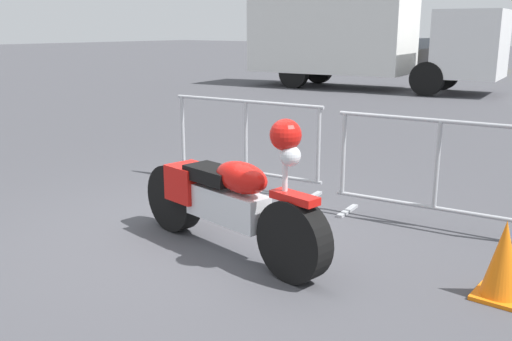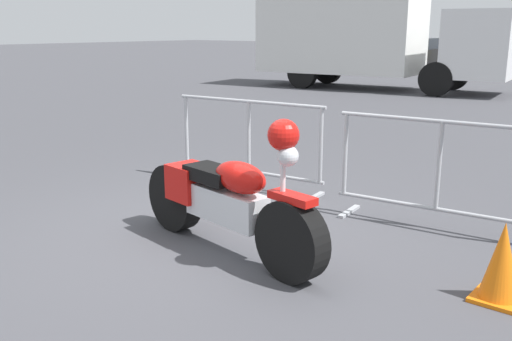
% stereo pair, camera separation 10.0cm
% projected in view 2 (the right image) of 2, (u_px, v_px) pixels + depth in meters
% --- Properties ---
extents(ground_plane, '(120.00, 120.00, 0.00)m').
position_uv_depth(ground_plane, '(196.00, 239.00, 5.27)').
color(ground_plane, '#424247').
extents(motorcycle, '(2.20, 0.52, 1.25)m').
position_uv_depth(motorcycle, '(226.00, 199.00, 4.86)').
color(motorcycle, black).
rests_on(motorcycle, ground).
extents(crowd_barrier_near, '(2.01, 0.64, 1.07)m').
position_uv_depth(crowd_barrier_near, '(249.00, 143.00, 6.84)').
color(crowd_barrier_near, '#9EA0A5').
rests_on(crowd_barrier_near, ground).
extents(crowd_barrier_far, '(2.01, 0.64, 1.07)m').
position_uv_depth(crowd_barrier_far, '(438.00, 174.00, 5.40)').
color(crowd_barrier_far, '#9EA0A5').
rests_on(crowd_barrier_far, ground).
extents(box_truck, '(7.92, 3.21, 2.98)m').
position_uv_depth(box_truck, '(367.00, 36.00, 17.80)').
color(box_truck, silver).
rests_on(box_truck, ground).
extents(parked_car_white, '(2.13, 4.48, 1.48)m').
position_uv_depth(parked_car_white, '(367.00, 51.00, 28.78)').
color(parked_car_white, white).
rests_on(parked_car_white, ground).
extents(parked_car_black, '(2.02, 4.26, 1.40)m').
position_uv_depth(parked_car_black, '(419.00, 53.00, 26.87)').
color(parked_car_black, black).
rests_on(parked_car_black, ground).
extents(parked_car_yellow, '(2.20, 4.65, 1.53)m').
position_uv_depth(parked_car_yellow, '(481.00, 53.00, 25.20)').
color(parked_car_yellow, yellow).
rests_on(parked_car_yellow, ground).
extents(traffic_cone, '(0.34, 0.34, 0.59)m').
position_uv_depth(traffic_cone, '(502.00, 263.00, 4.01)').
color(traffic_cone, orange).
rests_on(traffic_cone, ground).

